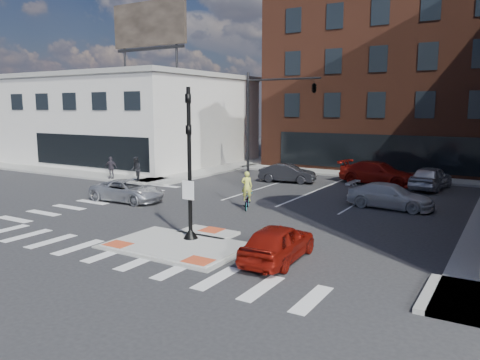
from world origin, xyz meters
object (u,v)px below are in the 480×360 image
Objects in this scene: silver_suv at (128,191)px; pedestrian_b at (111,168)px; bg_car_dark at (287,173)px; bg_car_red at (378,173)px; pedestrian_a at (136,169)px; cyclist at (247,197)px; bg_car_silver at (431,178)px; red_sedan at (278,242)px; white_pickup at (390,196)px.

silver_suv is 2.74× the size of pedestrian_b.
bg_car_red is at bearing -78.42° from bg_car_dark.
bg_car_red is 19.17m from pedestrian_b.
bg_car_dark is at bearing 70.81° from pedestrian_a.
bg_car_silver is at bearing -146.68° from cyclist.
bg_car_dark is 6.31m from bg_car_red.
bg_car_dark is 2.45× the size of pedestrian_b.
bg_car_red is (10.72, 13.34, 0.17)m from silver_suv.
pedestrian_a is (-8.93, -5.98, 0.37)m from bg_car_dark.
bg_car_silver is 2.61× the size of pedestrian_a.
cyclist is at bearing -33.37° from pedestrian_b.
pedestrian_b is (-6.56, 5.02, 0.34)m from silver_suv.
bg_car_red is at bearing 6.29° from pedestrian_b.
bg_car_silver reaches higher than red_sedan.
bg_car_dark is (4.86, 10.98, 0.04)m from silver_suv.
white_pickup is at bearing -152.98° from bg_car_red.
cyclist reaches higher than bg_car_dark.
bg_car_dark reaches higher than white_pickup.
pedestrian_a reaches higher than red_sedan.
white_pickup is 7.27m from bg_car_silver.
pedestrian_b reaches higher than silver_suv.
silver_suv is 12.01m from bg_car_dark.
pedestrian_b is at bearing 96.27° from white_pickup.
cyclist is (6.89, 1.69, 0.07)m from silver_suv.
bg_car_red is 3.13× the size of pedestrian_a.
bg_car_silver is (9.31, 2.10, 0.12)m from bg_car_dark.
bg_car_red is (-3.46, 0.26, 0.02)m from bg_car_silver.
silver_suv is at bearing 49.60° from bg_car_silver.
red_sedan is 0.72× the size of bg_car_red.
bg_car_red is 12.27m from cyclist.
silver_suv is 7.09m from cyclist.
red_sedan is (12.03, -5.00, 0.05)m from silver_suv.
bg_car_silver is (14.17, 13.08, 0.16)m from silver_suv.
pedestrian_b is at bearing -31.39° from red_sedan.
bg_car_silver is (0.88, 7.21, 0.12)m from white_pickup.
bg_car_silver is at bearing 60.90° from pedestrian_a.
silver_suv is 2.55× the size of pedestrian_a.
bg_car_silver is (2.14, 18.08, 0.10)m from red_sedan.
pedestrian_a reaches higher than silver_suv.
red_sedan is 2.43× the size of pedestrian_b.
pedestrian_a is at bearing 30.78° from bg_car_silver.
red_sedan reaches higher than bg_car_dark.
bg_car_silver is 22.24m from pedestrian_b.
red_sedan is at bearing -47.76° from pedestrian_b.
bg_car_silver is 13.52m from cyclist.
cyclist is 1.16× the size of pedestrian_a.
white_pickup is 17.39m from pedestrian_a.
bg_car_red reaches higher than red_sedan.
pedestrian_b is at bearing 28.13° from bg_car_silver.
bg_car_silver is at bearing 1.82° from pedestrian_b.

